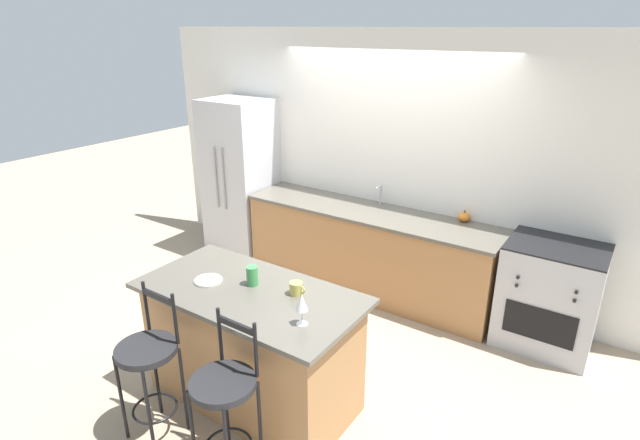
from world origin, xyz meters
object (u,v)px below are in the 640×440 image
at_px(oven_range, 549,296).
at_px(wine_glass, 302,303).
at_px(bar_stool_far, 225,398).
at_px(coffee_mug, 296,288).
at_px(tumbler_cup, 252,276).
at_px(refrigerator, 241,179).
at_px(dinner_plate, 208,280).
at_px(pumpkin_decoration, 464,217).
at_px(bar_stool_near, 149,363).

distance_m(oven_range, wine_glass, 2.51).
height_order(bar_stool_far, coffee_mug, bar_stool_far).
distance_m(oven_range, tumbler_cup, 2.65).
relative_size(refrigerator, oven_range, 1.98).
relative_size(bar_stool_far, dinner_plate, 5.31).
distance_m(refrigerator, bar_stool_far, 3.46).
distance_m(wine_glass, coffee_mug, 0.40).
distance_m(wine_glass, tumbler_cup, 0.65).
distance_m(coffee_mug, pumpkin_decoration, 2.16).
distance_m(refrigerator, oven_range, 3.62).
xyz_separation_m(refrigerator, bar_stool_far, (2.23, -2.62, -0.36)).
relative_size(wine_glass, tumbler_cup, 1.50).
relative_size(refrigerator, dinner_plate, 9.25).
relative_size(bar_stool_near, tumbler_cup, 7.58).
xyz_separation_m(oven_range, tumbler_cup, (-1.73, -1.94, 0.53)).
bearing_deg(pumpkin_decoration, dinner_plate, -116.24).
bearing_deg(wine_glass, oven_range, 62.30).
bearing_deg(wine_glass, coffee_mug, 131.94).
xyz_separation_m(refrigerator, bar_stool_near, (1.57, -2.66, -0.36)).
bearing_deg(bar_stool_far, oven_range, 62.63).
xyz_separation_m(bar_stool_far, coffee_mug, (-0.02, 0.77, 0.39)).
height_order(bar_stool_near, coffee_mug, bar_stool_near).
bearing_deg(refrigerator, bar_stool_near, -59.48).
relative_size(bar_stool_far, tumbler_cup, 7.58).
distance_m(oven_range, bar_stool_near, 3.36).
xyz_separation_m(oven_range, dinner_plate, (-2.04, -2.08, 0.47)).
height_order(dinner_plate, coffee_mug, coffee_mug).
distance_m(refrigerator, wine_glass, 3.26).
distance_m(bar_stool_far, dinner_plate, 0.95).
height_order(wine_glass, pumpkin_decoration, wine_glass).
bearing_deg(refrigerator, wine_glass, -40.89).
bearing_deg(wine_glass, pumpkin_decoration, 84.49).
relative_size(oven_range, wine_glass, 4.43).
relative_size(refrigerator, pumpkin_decoration, 16.78).
relative_size(dinner_plate, pumpkin_decoration, 1.82).
bearing_deg(oven_range, refrigerator, -179.65).
distance_m(refrigerator, tumbler_cup, 2.67).
bearing_deg(pumpkin_decoration, coffee_mug, -102.97).
relative_size(bar_stool_near, dinner_plate, 5.31).
height_order(bar_stool_near, wine_glass, wine_glass).
height_order(bar_stool_near, pumpkin_decoration, bar_stool_near).
xyz_separation_m(bar_stool_far, dinner_plate, (-0.68, 0.56, 0.36)).
height_order(refrigerator, bar_stool_far, refrigerator).
relative_size(wine_glass, coffee_mug, 1.77).
xyz_separation_m(bar_stool_far, pumpkin_decoration, (0.47, 2.88, 0.36)).
distance_m(tumbler_cup, pumpkin_decoration, 2.33).
relative_size(refrigerator, bar_stool_near, 1.74).
xyz_separation_m(dinner_plate, wine_glass, (0.91, -0.07, 0.15)).
bearing_deg(coffee_mug, dinner_plate, -162.25).
height_order(refrigerator, coffee_mug, refrigerator).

